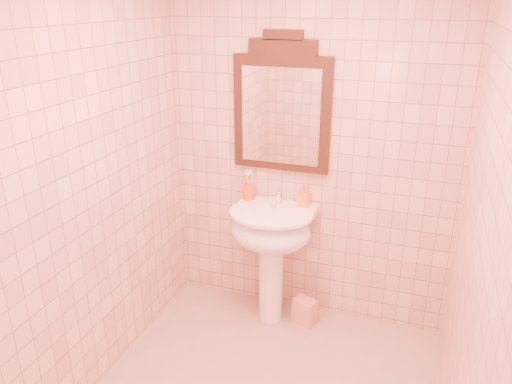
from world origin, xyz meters
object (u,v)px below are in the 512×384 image
at_px(mirror, 282,108).
at_px(soap_dispenser, 304,196).
at_px(pedestal_sink, 271,238).
at_px(toothbrush_cup, 249,192).
at_px(towel, 305,311).

distance_m(mirror, soap_dispenser, 0.62).
xyz_separation_m(pedestal_sink, toothbrush_cup, (-0.22, 0.16, 0.26)).
bearing_deg(towel, soap_dispenser, 117.23).
relative_size(toothbrush_cup, towel, 1.01).
relative_size(pedestal_sink, mirror, 0.93).
xyz_separation_m(pedestal_sink, mirror, (0.00, 0.20, 0.87)).
bearing_deg(soap_dispenser, toothbrush_cup, -173.66).
height_order(pedestal_sink, toothbrush_cup, toothbrush_cup).
bearing_deg(towel, pedestal_sink, -173.97).
bearing_deg(mirror, pedestal_sink, -90.00).
height_order(pedestal_sink, soap_dispenser, soap_dispenser).
distance_m(pedestal_sink, towel, 0.62).
height_order(pedestal_sink, towel, pedestal_sink).
xyz_separation_m(toothbrush_cup, soap_dispenser, (0.41, 0.01, 0.02)).
bearing_deg(pedestal_sink, towel, 6.03).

